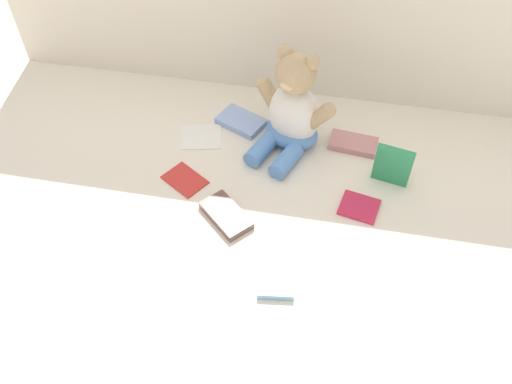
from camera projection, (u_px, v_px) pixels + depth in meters
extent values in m
plane|color=silver|center=(255.00, 187.00, 1.43)|extent=(3.20, 3.20, 0.00)
ellipsoid|color=white|center=(294.00, 114.00, 1.47)|extent=(0.18, 0.16, 0.19)
ellipsoid|color=#598CD1|center=(292.00, 132.00, 1.52)|extent=(0.19, 0.17, 0.07)
sphere|color=tan|center=(296.00, 73.00, 1.36)|extent=(0.14, 0.14, 0.11)
ellipsoid|color=beige|center=(288.00, 84.00, 1.35)|extent=(0.05, 0.05, 0.03)
sphere|color=tan|center=(286.00, 53.00, 1.35)|extent=(0.05, 0.05, 0.04)
sphere|color=tan|center=(312.00, 63.00, 1.33)|extent=(0.05, 0.05, 0.04)
cylinder|color=tan|center=(269.00, 96.00, 1.47)|extent=(0.10, 0.07, 0.10)
cylinder|color=tan|center=(319.00, 117.00, 1.42)|extent=(0.10, 0.07, 0.10)
cylinder|color=#598CD1|center=(261.00, 149.00, 1.48)|extent=(0.08, 0.12, 0.05)
cylinder|color=#598CD1|center=(286.00, 161.00, 1.45)|extent=(0.08, 0.12, 0.05)
cube|color=#2A8A56|center=(393.00, 166.00, 1.40)|extent=(0.10, 0.04, 0.11)
cube|color=#C12446|center=(359.00, 207.00, 1.38)|extent=(0.11, 0.10, 0.01)
cube|color=#7AB3DE|center=(276.00, 280.00, 1.23)|extent=(0.09, 0.10, 0.02)
cube|color=#8AA6DD|center=(241.00, 122.00, 1.58)|extent=(0.15, 0.13, 0.02)
cube|color=brown|center=(226.00, 215.00, 1.35)|extent=(0.15, 0.15, 0.02)
cube|color=red|center=(185.00, 179.00, 1.44)|extent=(0.13, 0.12, 0.01)
cube|color=tan|center=(353.00, 144.00, 1.52)|extent=(0.14, 0.08, 0.02)
cube|color=white|center=(201.00, 136.00, 1.55)|extent=(0.13, 0.12, 0.01)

